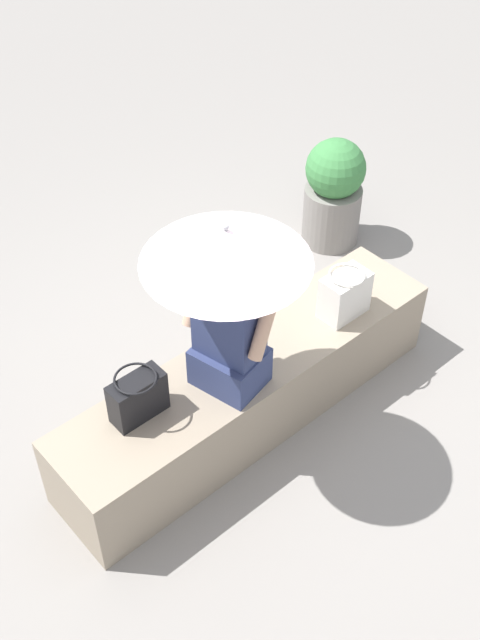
# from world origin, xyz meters

# --- Properties ---
(ground_plane) EXTENTS (14.00, 14.00, 0.00)m
(ground_plane) POSITION_xyz_m (0.00, 0.00, 0.00)
(ground_plane) COLOR gray
(stone_bench) EXTENTS (2.34, 0.53, 0.48)m
(stone_bench) POSITION_xyz_m (0.00, 0.00, 0.24)
(stone_bench) COLOR gray
(stone_bench) RESTS_ON ground
(person_seated) EXTENTS (0.35, 0.50, 0.90)m
(person_seated) POSITION_xyz_m (0.19, 0.06, 0.87)
(person_seated) COLOR navy
(person_seated) RESTS_ON stone_bench
(parasol) EXTENTS (0.77, 0.77, 1.06)m
(parasol) POSITION_xyz_m (0.26, 0.12, 1.43)
(parasol) COLOR #B7B7BC
(parasol) RESTS_ON stone_bench
(handbag_black) EXTENTS (0.27, 0.20, 0.29)m
(handbag_black) POSITION_xyz_m (-0.63, 0.08, 0.62)
(handbag_black) COLOR silver
(handbag_black) RESTS_ON stone_bench
(tote_bag_canvas) EXTENTS (0.29, 0.21, 0.26)m
(tote_bag_canvas) POSITION_xyz_m (0.67, -0.07, 0.61)
(tote_bag_canvas) COLOR black
(tote_bag_canvas) RESTS_ON stone_bench
(planter_near) EXTENTS (0.42, 0.42, 0.80)m
(planter_near) POSITION_xyz_m (-1.57, -0.88, 0.41)
(planter_near) COLOR gray
(planter_near) RESTS_ON ground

